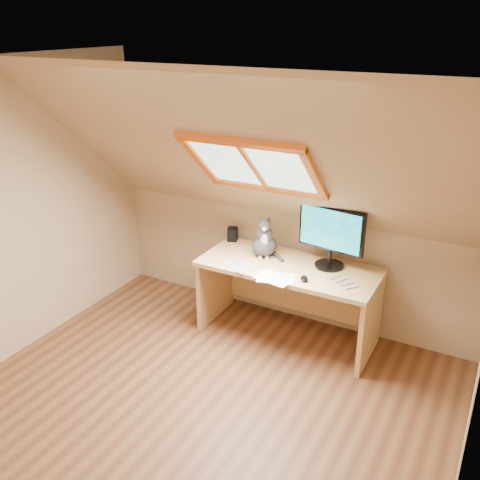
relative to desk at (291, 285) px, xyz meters
The scene contains 10 objects.
ground 1.53m from the desk, 96.81° to the right, with size 3.50×3.50×0.00m, color brown.
room_shell 1.82m from the desk, 96.40° to the right, with size 3.52×3.52×2.41m.
desk is the anchor object (origin of this frame).
monitor 0.61m from the desk, 11.78° to the left, with size 0.58×0.24×0.53m.
cat 0.45m from the desk, behind, with size 0.29×0.31×0.39m.
desk_speaker 0.77m from the desk, 165.06° to the left, with size 0.09×0.09×0.13m, color black.
graphics_tablet 0.51m from the desk, 142.11° to the right, with size 0.26×0.19×0.01m, color #B2B2B7.
mouse 0.42m from the desk, 51.24° to the right, with size 0.06×0.11×0.03m, color black.
papers 0.40m from the desk, 101.69° to the right, with size 0.33×0.27×0.00m.
cables 0.51m from the desk, 23.67° to the right, with size 0.51×0.26×0.01m.
Camera 1 is at (1.75, -2.43, 2.64)m, focal length 40.00 mm.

